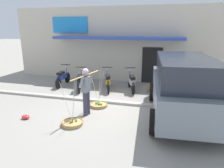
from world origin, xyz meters
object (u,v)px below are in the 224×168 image
motorcycle_end_of_row (131,82)px  fruit_basket_left_side (72,123)px  motorcycle_second_in_row (80,81)px  parked_truck (183,85)px  fruit_basket_right_side (99,105)px  plastic_litter_bag (26,117)px  wooden_crate (152,89)px  motorcycle_third_in_row (108,81)px  fruit_vendor (86,89)px  motorcycle_nearest_shop (63,77)px

motorcycle_end_of_row → fruit_basket_left_side: bearing=-106.1°
motorcycle_second_in_row → parked_truck: (4.69, -2.08, 0.68)m
fruit_basket_right_side → plastic_litter_bag: bearing=-139.8°
wooden_crate → motorcycle_third_in_row: bearing=-173.4°
wooden_crate → motorcycle_end_of_row: bearing=-174.4°
fruit_basket_left_side → motorcycle_third_in_row: bearing=89.6°
motorcycle_second_in_row → parked_truck: parked_truck is taller
fruit_basket_left_side → motorcycle_second_in_row: fruit_basket_left_side is taller
fruit_vendor → fruit_basket_left_side: 1.26m
motorcycle_second_in_row → wooden_crate: size_ratio=4.01×
motorcycle_third_in_row → parked_truck: bearing=-35.5°
fruit_basket_right_side → motorcycle_end_of_row: bearing=69.7°
fruit_vendor → motorcycle_second_in_row: (-1.46, 2.81, -0.53)m
parked_truck → wooden_crate: (-1.18, 2.65, -0.97)m
motorcycle_third_in_row → motorcycle_end_of_row: (1.17, 0.15, 0.00)m
motorcycle_second_in_row → parked_truck: bearing=-23.9°
motorcycle_second_in_row → parked_truck: 5.18m
plastic_litter_bag → wooden_crate: wooden_crate is taller
parked_truck → fruit_basket_left_side: bearing=-154.9°
wooden_crate → plastic_litter_bag: bearing=-133.0°
fruit_basket_left_side → motorcycle_end_of_row: fruit_basket_left_side is taller
fruit_basket_right_side → parked_truck: 3.26m
fruit_basket_left_side → wooden_crate: fruit_basket_left_side is taller
fruit_basket_left_side → parked_truck: bearing=25.1°
fruit_basket_left_side → motorcycle_nearest_shop: size_ratio=0.80×
motorcycle_end_of_row → parked_truck: 3.43m
fruit_vendor → motorcycle_second_in_row: size_ratio=0.99×
fruit_basket_right_side → plastic_litter_bag: fruit_basket_right_side is taller
fruit_basket_right_side → motorcycle_third_in_row: size_ratio=0.83×
motorcycle_nearest_shop → motorcycle_second_in_row: bearing=-20.3°
fruit_basket_left_side → plastic_litter_bag: size_ratio=5.19×
fruit_basket_left_side → motorcycle_second_in_row: 3.92m
fruit_vendor → wooden_crate: bearing=58.6°
fruit_basket_left_side → parked_truck: 3.89m
fruit_basket_right_side → motorcycle_end_of_row: (0.89, 2.41, 0.38)m
fruit_vendor → plastic_litter_bag: size_ratio=6.22×
motorcycle_nearest_shop → motorcycle_end_of_row: same height
motorcycle_nearest_shop → plastic_litter_bag: 4.22m
fruit_vendor → motorcycle_third_in_row: 3.17m
fruit_basket_left_side → motorcycle_nearest_shop: (-2.53, 4.13, 0.38)m
motorcycle_second_in_row → wooden_crate: 3.57m
fruit_vendor → motorcycle_nearest_shop: (-2.68, 3.26, -0.53)m
fruit_basket_right_side → parked_truck: (3.08, -0.14, 1.06)m
motorcycle_end_of_row → parked_truck: (2.19, -2.55, 0.68)m
fruit_basket_right_side → motorcycle_second_in_row: 2.55m
parked_truck → motorcycle_end_of_row: bearing=130.6°
motorcycle_end_of_row → plastic_litter_bag: (-2.94, -4.15, -0.38)m
motorcycle_nearest_shop → wooden_crate: (4.74, 0.12, -0.29)m
fruit_basket_left_side → wooden_crate: size_ratio=3.30×
fruit_vendor → fruit_basket_right_side: bearing=79.9°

